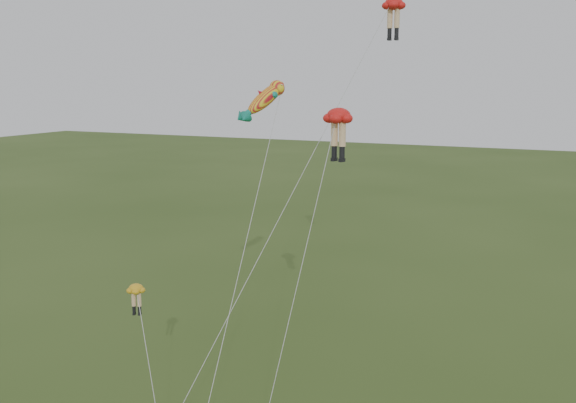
% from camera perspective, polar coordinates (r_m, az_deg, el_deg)
% --- Properties ---
extents(legs_kite_red_high, '(7.47, 15.38, 21.72)m').
position_cam_1_polar(legs_kite_red_high, '(37.75, 9.03, 16.09)').
color(legs_kite_red_high, red).
rests_on(legs_kite_red_high, ground).
extents(legs_kite_red_mid, '(2.67, 6.88, 15.88)m').
position_cam_1_polar(legs_kite_red_mid, '(30.49, 4.42, 6.86)').
color(legs_kite_red_mid, red).
rests_on(legs_kite_red_mid, ground).
extents(legs_kite_yellow, '(3.30, 2.59, 7.58)m').
position_cam_1_polar(legs_kite_yellow, '(31.76, -13.24, -8.43)').
color(legs_kite_yellow, gold).
rests_on(legs_kite_yellow, ground).
extents(fish_kite, '(2.63, 12.04, 17.39)m').
position_cam_1_polar(fish_kite, '(34.74, -2.01, 9.02)').
color(fish_kite, yellow).
rests_on(fish_kite, ground).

